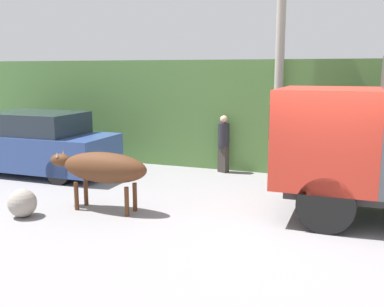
{
  "coord_description": "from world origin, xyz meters",
  "views": [
    {
      "loc": [
        0.52,
        -8.06,
        2.85
      ],
      "look_at": [
        -2.57,
        0.29,
        1.18
      ],
      "focal_mm": 42.0,
      "sensor_mm": 36.0,
      "label": 1
    }
  ],
  "objects_px": {
    "brown_cow": "(102,168)",
    "utility_pole": "(280,49)",
    "parked_suv": "(34,144)",
    "pedestrian_on_hill": "(224,141)",
    "roadside_rock": "(22,203)"
  },
  "relations": [
    {
      "from": "parked_suv",
      "to": "roadside_rock",
      "type": "distance_m",
      "value": 3.93
    },
    {
      "from": "brown_cow",
      "to": "utility_pole",
      "type": "distance_m",
      "value": 5.65
    },
    {
      "from": "roadside_rock",
      "to": "pedestrian_on_hill",
      "type": "bearing_deg",
      "value": 63.14
    },
    {
      "from": "parked_suv",
      "to": "brown_cow",
      "type": "bearing_deg",
      "value": -31.0
    },
    {
      "from": "brown_cow",
      "to": "pedestrian_on_hill",
      "type": "relative_size",
      "value": 1.39
    },
    {
      "from": "utility_pole",
      "to": "brown_cow",
      "type": "bearing_deg",
      "value": -123.32
    },
    {
      "from": "brown_cow",
      "to": "utility_pole",
      "type": "relative_size",
      "value": 0.34
    },
    {
      "from": "utility_pole",
      "to": "roadside_rock",
      "type": "height_order",
      "value": "utility_pole"
    },
    {
      "from": "brown_cow",
      "to": "parked_suv",
      "type": "height_order",
      "value": "parked_suv"
    },
    {
      "from": "parked_suv",
      "to": "roadside_rock",
      "type": "bearing_deg",
      "value": -52.95
    },
    {
      "from": "parked_suv",
      "to": "utility_pole",
      "type": "xyz_separation_m",
      "value": [
        6.34,
        2.0,
        2.54
      ]
    },
    {
      "from": "brown_cow",
      "to": "roadside_rock",
      "type": "distance_m",
      "value": 1.68
    },
    {
      "from": "parked_suv",
      "to": "roadside_rock",
      "type": "height_order",
      "value": "parked_suv"
    },
    {
      "from": "parked_suv",
      "to": "utility_pole",
      "type": "distance_m",
      "value": 7.12
    },
    {
      "from": "parked_suv",
      "to": "pedestrian_on_hill",
      "type": "height_order",
      "value": "parked_suv"
    }
  ]
}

